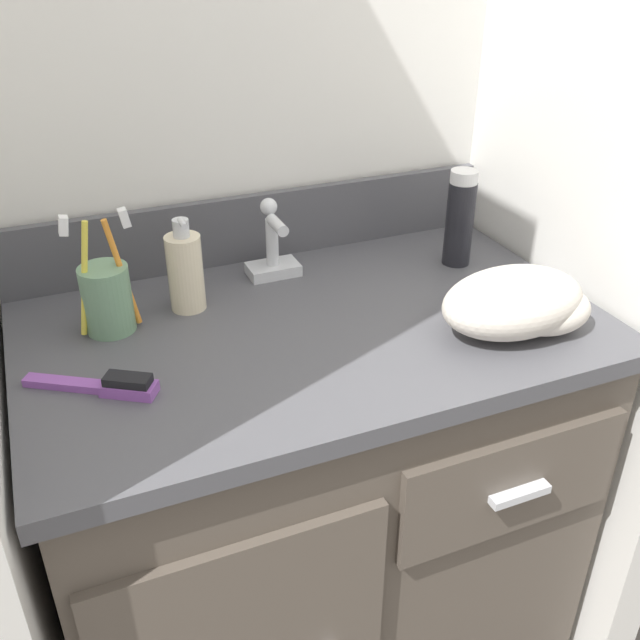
% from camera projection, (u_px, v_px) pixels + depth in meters
% --- Properties ---
extents(wall_back, '(1.08, 0.08, 2.20)m').
position_uv_depth(wall_back, '(240.00, 73.00, 1.22)').
color(wall_back, silver).
rests_on(wall_back, ground_plane).
extents(wall_right, '(0.08, 0.63, 2.20)m').
position_uv_depth(wall_right, '(605.00, 86.00, 1.12)').
color(wall_right, silver).
rests_on(wall_right, ground_plane).
extents(vanity, '(0.90, 0.57, 0.78)m').
position_uv_depth(vanity, '(314.00, 500.00, 1.30)').
color(vanity, brown).
rests_on(vanity, ground_plane).
extents(backsplash, '(0.90, 0.02, 0.12)m').
position_uv_depth(backsplash, '(258.00, 227.00, 1.30)').
color(backsplash, '#4C4C51').
rests_on(backsplash, vanity).
extents(sink_faucet, '(0.09, 0.09, 0.14)m').
position_uv_depth(sink_faucet, '(273.00, 250.00, 1.24)').
color(sink_faucet, silver).
rests_on(sink_faucet, vanity).
extents(toothbrush_cup, '(0.10, 0.07, 0.20)m').
position_uv_depth(toothbrush_cup, '(107.00, 297.00, 1.07)').
color(toothbrush_cup, gray).
rests_on(toothbrush_cup, vanity).
extents(soap_dispenser, '(0.06, 0.06, 0.16)m').
position_uv_depth(soap_dispenser, '(185.00, 271.00, 1.13)').
color(soap_dispenser, beige).
rests_on(soap_dispenser, vanity).
extents(shaving_cream_can, '(0.05, 0.05, 0.17)m').
position_uv_depth(shaving_cream_can, '(460.00, 218.00, 1.27)').
color(shaving_cream_can, black).
rests_on(shaving_cream_can, vanity).
extents(hairbrush, '(0.17, 0.12, 0.03)m').
position_uv_depth(hairbrush, '(108.00, 385.00, 0.95)').
color(hairbrush, purple).
rests_on(hairbrush, vanity).
extents(hand_towel, '(0.24, 0.15, 0.10)m').
position_uv_depth(hand_towel, '(521.00, 304.00, 1.08)').
color(hand_towel, beige).
rests_on(hand_towel, vanity).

